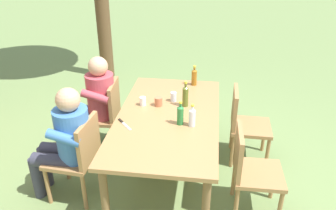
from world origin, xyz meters
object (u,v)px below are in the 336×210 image
Objects in this scene: chair_far_left at (79,154)px; person_in_white_shirt at (95,99)px; chair_near_right at (244,122)px; bottle_clear at (192,117)px; bottle_green at (180,114)px; dining_table at (168,122)px; chair_far_right at (105,112)px; bottle_olive at (185,96)px; cup_glass at (173,97)px; cup_white at (143,101)px; person_in_plaid_shirt at (66,139)px; cup_terracotta at (158,102)px; chair_near_left at (250,168)px; bottle_amber at (194,77)px; backpack_by_near_side at (185,100)px; table_knife at (124,123)px.

chair_far_left is 0.74× the size of person_in_white_shirt.
chair_near_right is 3.83× the size of bottle_clear.
chair_near_right is at bearing -49.57° from bottle_green.
person_in_white_shirt is 1.21m from bottle_green.
dining_table is 0.93m from chair_far_right.
bottle_green is at bearing 130.43° from chair_near_right.
bottle_olive is (0.40, 0.10, 0.02)m from bottle_clear.
chair_near_right is 0.85m from cup_glass.
person_in_plaid_shirt is at bearing 134.58° from cup_white.
person_in_plaid_shirt is 0.88m from cup_white.
cup_terracotta is (-0.22, 0.94, 0.30)m from chair_near_right.
bottle_amber is (1.22, 0.60, 0.36)m from chair_near_left.
cup_glass is at bearing 157.67° from bottle_amber.
person_in_plaid_shirt is 1.01m from cup_terracotta.
person_in_plaid_shirt is at bearing 152.60° from backpack_by_near_side.
dining_table is at bearing -122.87° from cup_white.
backpack_by_near_side is at bearing 13.73° from bottle_amber.
person_in_white_shirt reaches higher than bottle_green.
chair_far_right is at bearing -87.52° from person_in_white_shirt.
bottle_clear reaches higher than dining_table.
bottle_olive is at bearing -55.46° from chair_far_left.
person_in_plaid_shirt is 12.31× the size of cup_terracotta.
bottle_olive is at bearing -175.17° from backpack_by_near_side.
bottle_amber is (0.38, 0.60, 0.36)m from chair_near_right.
person_in_white_shirt reaches higher than bottle_clear.
bottle_amber is 1.29× the size of table_knife.
person_in_plaid_shirt is at bearing 128.40° from cup_terracotta.
chair_near_left is 1.92m from person_in_white_shirt.
chair_far_left is 1.22m from bottle_olive.
cup_white is (-0.04, 0.45, -0.08)m from bottle_olive.
chair_near_left is at bearing -90.04° from person_in_plaid_shirt.
bottle_amber is (0.38, -1.02, 0.36)m from chair_far_right.
dining_table is 19.46× the size of cup_terracotta.
cup_terracotta is at bearing -32.58° from table_knife.
bottle_green is 0.55× the size of backpack_by_near_side.
bottle_green reaches higher than backpack_by_near_side.
dining_table is at bearing 42.88° from bottle_green.
chair_far_right is at bearing 110.32° from bottle_amber.
bottle_olive is (0.66, 0.65, 0.37)m from chair_near_left.
person_in_plaid_shirt is at bearing 115.99° from chair_near_right.
chair_near_left is 0.84m from chair_near_right.
cup_terracotta is (0.35, 0.27, -0.06)m from bottle_green.
bottle_clear is at bearing -116.54° from person_in_white_shirt.
bottle_olive is 1.14× the size of bottle_amber.
bottle_clear is (-0.58, -1.17, 0.18)m from person_in_white_shirt.
chair_far_right reaches higher than cup_glass.
person_in_white_shirt is 4.85× the size of bottle_green.
bottle_clear reaches higher than cup_white.
dining_table is 0.85m from bottle_amber.
bottle_clear is at bearing -76.15° from chair_far_left.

